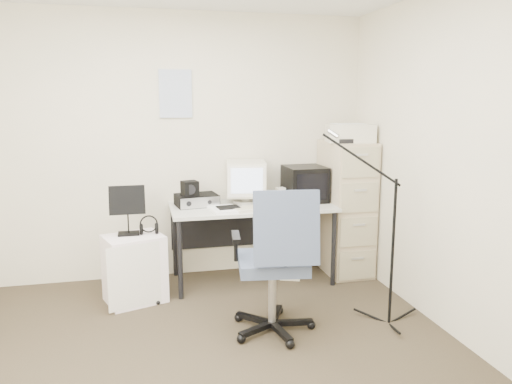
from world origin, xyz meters
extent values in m
cube|color=#342C1B|center=(0.00, 0.00, -0.01)|extent=(3.60, 3.60, 0.01)
cube|color=beige|center=(0.00, 1.80, 1.25)|extent=(3.60, 0.02, 2.50)
cube|color=beige|center=(0.00, -1.80, 1.25)|extent=(3.60, 0.02, 2.50)
cube|color=beige|center=(1.80, 0.00, 1.25)|extent=(0.02, 3.60, 2.50)
cube|color=white|center=(-0.02, 1.79, 1.75)|extent=(0.30, 0.02, 0.44)
cube|color=tan|center=(1.58, 1.48, 0.65)|extent=(0.40, 0.60, 1.30)
cube|color=beige|center=(1.58, 1.44, 1.38)|extent=(0.49, 0.38, 0.17)
cube|color=beige|center=(0.63, 1.45, 0.36)|extent=(1.50, 0.70, 0.73)
cube|color=beige|center=(0.60, 1.56, 0.93)|extent=(0.42, 0.43, 0.40)
cube|color=black|center=(1.17, 1.54, 0.90)|extent=(0.38, 0.40, 0.34)
cube|color=silver|center=(0.92, 1.51, 0.80)|extent=(0.09, 0.09, 0.14)
cube|color=beige|center=(0.63, 1.28, 0.74)|extent=(0.49, 0.33, 0.03)
cube|color=black|center=(0.89, 1.27, 0.75)|extent=(0.07, 0.11, 0.03)
cube|color=black|center=(0.13, 1.55, 0.78)|extent=(0.41, 0.32, 0.11)
cube|color=black|center=(0.06, 1.49, 0.90)|extent=(0.16, 0.16, 0.14)
cube|color=white|center=(0.34, 1.29, 0.74)|extent=(0.27, 0.35, 0.02)
cube|color=beige|center=(1.05, 1.54, 0.20)|extent=(0.33, 0.46, 0.40)
cube|color=#505772|center=(0.54, 0.38, 0.55)|extent=(0.72, 0.72, 1.10)
cube|color=white|center=(-0.45, 1.19, 0.29)|extent=(0.56, 0.50, 0.58)
cube|color=black|center=(-0.49, 1.25, 0.79)|extent=(0.32, 0.23, 0.43)
torus|color=black|center=(-0.32, 1.23, 0.63)|extent=(0.18, 0.18, 0.03)
cylinder|color=black|center=(1.46, 0.31, 0.74)|extent=(0.03, 0.03, 1.47)
camera|label=1|loc=(-0.37, -2.97, 1.71)|focal=35.00mm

